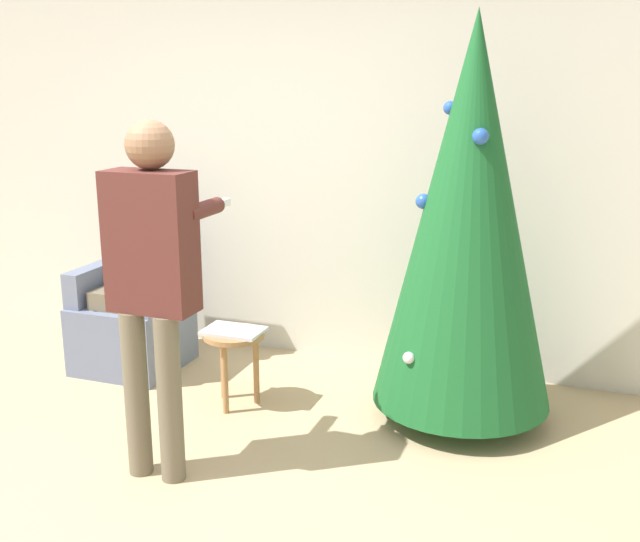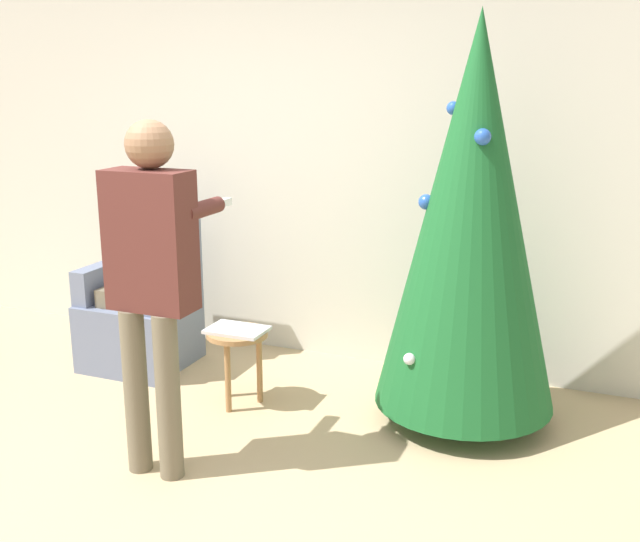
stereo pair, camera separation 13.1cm
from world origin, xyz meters
The scene contains 8 objects.
ground_plane centered at (0.00, 0.00, 0.00)m, with size 14.00×14.00×0.00m, color tan.
wall_back centered at (0.00, 2.23, 1.35)m, with size 8.00×0.06×2.70m.
christmas_tree centered at (1.26, 1.51, 1.20)m, with size 1.01×1.01×2.28m.
armchair centered at (-0.98, 1.58, 0.37)m, with size 0.64×0.64×1.05m.
person_seated centered at (-0.98, 1.56, 0.71)m, with size 0.36×0.46×1.28m.
person_standing centered at (-0.04, 0.39, 1.05)m, with size 0.43×0.57×1.74m.
side_stool centered at (-0.04, 1.22, 0.38)m, with size 0.37×0.37×0.46m.
laptop centered at (-0.04, 1.22, 0.47)m, with size 0.35×0.24×0.02m.
Camera 2 is at (2.00, -2.50, 1.93)m, focal length 42.00 mm.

